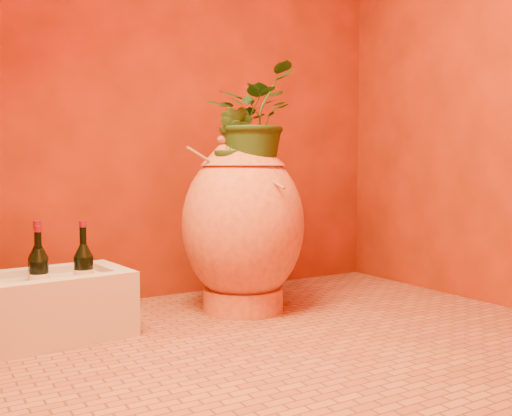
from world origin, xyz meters
TOP-DOWN VIEW (x-y plane):
  - floor at (0.00, 0.00)m, footprint 2.50×2.50m
  - wall_back at (0.00, 1.00)m, footprint 2.50×0.02m
  - wall_right at (1.25, 0.00)m, footprint 0.02×2.00m
  - amphora at (0.06, 0.49)m, footprint 0.78×0.78m
  - stone_basin at (-0.85, 0.49)m, footprint 0.63×0.46m
  - wine_bottle_a at (-0.74, 0.44)m, footprint 0.08×0.08m
  - wine_bottle_b at (-0.91, 0.46)m, footprint 0.08×0.08m
  - wine_bottle_c at (-0.91, 0.50)m, footprint 0.08×0.08m
  - wall_tap at (0.47, 0.92)m, footprint 0.07×0.15m
  - plant_main at (0.09, 0.46)m, footprint 0.63×0.62m
  - plant_side at (-0.02, 0.43)m, footprint 0.24×0.25m

SIDE VIEW (x-z plane):
  - floor at x=0.00m, z-range 0.00..0.00m
  - stone_basin at x=-0.85m, z-range -0.01..0.27m
  - wine_bottle_b at x=-0.91m, z-range 0.10..0.43m
  - wine_bottle_a at x=-0.74m, z-range 0.10..0.44m
  - wine_bottle_c at x=-0.91m, z-range 0.10..0.45m
  - amphora at x=0.06m, z-range 0.00..0.87m
  - plant_side at x=-0.02m, z-range 0.64..1.00m
  - wall_tap at x=0.47m, z-range 0.76..0.93m
  - plant_main at x=0.09m, z-range 0.69..1.22m
  - wall_back at x=0.00m, z-range 0.00..2.50m
  - wall_right at x=1.25m, z-range 0.00..2.50m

